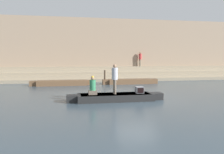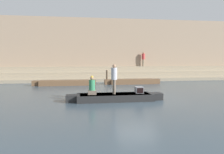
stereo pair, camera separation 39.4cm
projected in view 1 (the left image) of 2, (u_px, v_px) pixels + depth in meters
ground_plane at (137, 97)px, 14.02m from camera, size 120.00×120.00×0.00m
ghat_steps at (108, 75)px, 25.25m from camera, size 36.00×3.34×1.54m
back_wall at (106, 49)px, 26.78m from camera, size 34.20×1.28×7.29m
rowboat_main at (116, 97)px, 12.89m from camera, size 5.71×1.43×0.40m
person_standing at (115, 77)px, 12.78m from camera, size 0.35×0.35×1.74m
person_rowing at (93, 87)px, 12.59m from camera, size 0.49×0.38×1.10m
tv_set at (139, 90)px, 13.17m from camera, size 0.46×0.47×0.39m
moored_boat_shore at (62, 83)px, 20.14m from camera, size 5.77×1.05×0.46m
moored_boat_distant at (130, 81)px, 21.41m from camera, size 5.48×1.05×0.46m
mooring_post at (105, 77)px, 21.17m from camera, size 0.16×0.16×1.36m
person_on_steps at (140, 58)px, 26.69m from camera, size 0.36×0.36×1.73m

